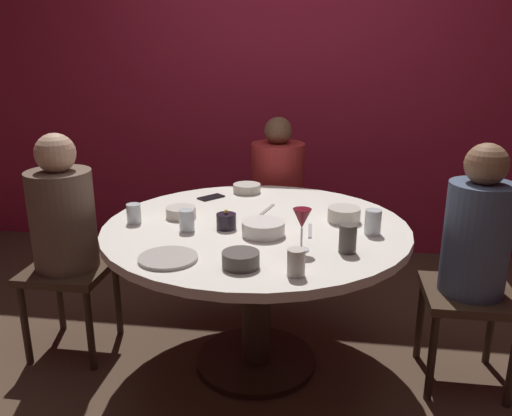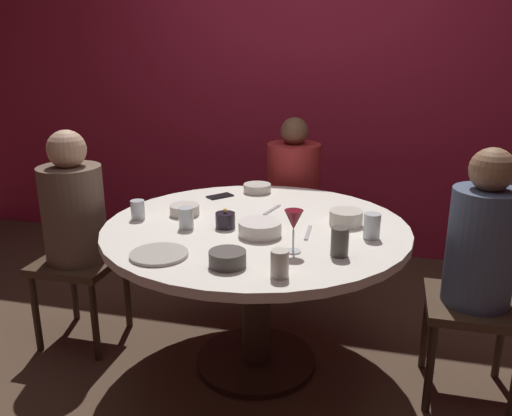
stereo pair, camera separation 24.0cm
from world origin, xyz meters
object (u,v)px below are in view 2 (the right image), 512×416
(cell_phone, at_px, (220,196))
(bowl_salad_center, at_px, (346,218))
(bowl_sauce_side, at_px, (257,188))
(candle_holder, at_px, (225,220))
(wine_glass, at_px, (294,222))
(cup_by_right_diner, at_px, (186,218))
(cup_by_left_diner, at_px, (138,210))
(seated_diner_left, at_px, (74,215))
(bowl_small_white, at_px, (227,258))
(seated_diner_right, at_px, (481,251))
(cup_far_edge, at_px, (280,264))
(seated_diner_back, at_px, (293,183))
(cup_center_front, at_px, (340,242))
(cup_near_candle, at_px, (372,226))
(bowl_rice_portion, at_px, (185,210))
(dinner_plate, at_px, (159,254))
(bowl_serving_large, at_px, (260,228))
(dining_table, at_px, (256,253))

(cell_phone, xyz_separation_m, bowl_salad_center, (0.71, -0.30, 0.03))
(bowl_sauce_side, bearing_deg, candle_holder, -89.48)
(wine_glass, distance_m, cup_by_right_diner, 0.55)
(bowl_salad_center, height_order, cup_by_left_diner, cup_by_left_diner)
(seated_diner_left, xyz_separation_m, bowl_small_white, (0.97, -0.49, 0.06))
(cell_phone, height_order, cup_by_left_diner, cup_by_left_diner)
(seated_diner_right, bearing_deg, cup_far_edge, 35.23)
(bowl_small_white, distance_m, cup_by_right_diner, 0.47)
(seated_diner_back, distance_m, wine_glass, 1.30)
(cup_center_front, bearing_deg, cup_near_candle, 63.77)
(cup_by_left_diner, distance_m, cup_far_edge, 0.92)
(cell_phone, bearing_deg, wine_glass, 167.45)
(cup_near_candle, height_order, cup_by_right_diner, cup_near_candle)
(cup_center_front, bearing_deg, cup_by_right_diner, 167.53)
(cup_near_candle, bearing_deg, bowl_rice_portion, 173.31)
(dinner_plate, distance_m, bowl_sauce_side, 1.02)
(bowl_small_white, bearing_deg, cup_by_left_diner, 143.64)
(dinner_plate, height_order, bowl_sauce_side, bowl_sauce_side)
(seated_diner_back, xyz_separation_m, cell_phone, (-0.31, -0.57, 0.05))
(bowl_small_white, relative_size, bowl_sauce_side, 0.92)
(bowl_salad_center, xyz_separation_m, cup_by_right_diner, (-0.70, -0.23, 0.01))
(cell_phone, distance_m, cup_by_right_diner, 0.53)
(wine_glass, bearing_deg, bowl_serving_large, 138.59)
(dinner_plate, relative_size, bowl_rice_portion, 1.61)
(bowl_rice_portion, xyz_separation_m, cup_by_left_diner, (-0.19, -0.11, 0.02))
(bowl_rice_portion, bearing_deg, seated_diner_left, -174.71)
(bowl_salad_center, bearing_deg, cup_center_front, -88.89)
(seated_diner_back, relative_size, wine_glass, 6.33)
(bowl_salad_center, distance_m, cup_by_left_diner, 0.99)
(cup_center_front, distance_m, cup_far_edge, 0.31)
(dining_table, bearing_deg, cup_center_front, -34.65)
(cup_near_candle, xyz_separation_m, cup_by_right_diner, (-0.82, -0.08, -0.01))
(bowl_salad_center, bearing_deg, cell_phone, 157.27)
(seated_diner_back, relative_size, cup_by_left_diner, 12.12)
(bowl_sauce_side, bearing_deg, wine_glass, -66.67)
(bowl_sauce_side, height_order, bowl_rice_portion, bowl_rice_portion)
(bowl_serving_large, xyz_separation_m, cup_near_candle, (0.47, 0.08, 0.02))
(candle_holder, xyz_separation_m, bowl_sauce_side, (-0.01, 0.62, -0.01))
(cup_near_candle, bearing_deg, bowl_salad_center, 128.70)
(seated_diner_left, relative_size, bowl_sauce_side, 7.42)
(candle_holder, relative_size, bowl_salad_center, 0.60)
(dinner_plate, relative_size, cup_near_candle, 2.10)
(bowl_serving_large, bearing_deg, cup_near_candle, 10.09)
(cell_phone, xyz_separation_m, cup_center_front, (0.72, -0.68, 0.05))
(seated_diner_left, xyz_separation_m, seated_diner_back, (0.96, 0.97, -0.02))
(candle_holder, height_order, cell_phone, candle_holder)
(candle_holder, distance_m, bowl_sauce_side, 0.62)
(candle_holder, relative_size, cup_center_front, 0.78)
(seated_diner_back, distance_m, bowl_salad_center, 0.96)
(candle_holder, xyz_separation_m, cell_phone, (-0.18, 0.47, -0.03))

